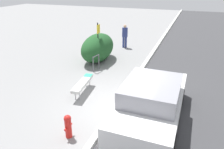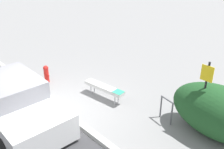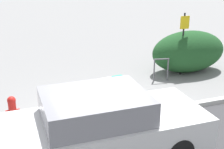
{
  "view_description": "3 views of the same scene",
  "coord_description": "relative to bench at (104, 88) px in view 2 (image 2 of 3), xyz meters",
  "views": [
    {
      "loc": [
        -6.82,
        -2.31,
        4.38
      ],
      "look_at": [
        1.2,
        0.72,
        0.66
      ],
      "focal_mm": 35.0,
      "sensor_mm": 36.0,
      "label": 1
    },
    {
      "loc": [
        6.58,
        -3.65,
        4.89
      ],
      "look_at": [
        0.34,
        2.13,
        0.84
      ],
      "focal_mm": 40.0,
      "sensor_mm": 36.0,
      "label": 2
    },
    {
      "loc": [
        -2.34,
        -6.93,
        4.06
      ],
      "look_at": [
        0.55,
        1.06,
        0.92
      ],
      "focal_mm": 50.0,
      "sensor_mm": 36.0,
      "label": 3
    }
  ],
  "objects": [
    {
      "name": "fire_hydrant",
      "position": [
        -2.67,
        -0.91,
        -0.03
      ],
      "size": [
        0.36,
        0.22,
        0.77
      ],
      "color": "red",
      "rests_on": "ground_plane"
    },
    {
      "name": "parked_car_near",
      "position": [
        -0.92,
        -3.04,
        0.22
      ],
      "size": [
        4.51,
        1.93,
        1.47
      ],
      "rotation": [
        0.0,
        0.0,
        -0.01
      ],
      "color": "black",
      "rests_on": "ground_plane"
    },
    {
      "name": "sign_post",
      "position": [
        3.44,
        0.81,
        0.94
      ],
      "size": [
        0.36,
        0.08,
        2.3
      ],
      "color": "black",
      "rests_on": "ground_plane"
    },
    {
      "name": "curb",
      "position": [
        -0.37,
        -1.71,
        -0.38
      ],
      "size": [
        60.0,
        0.2,
        0.13
      ],
      "color": "#B7B7B2",
      "rests_on": "ground_plane"
    },
    {
      "name": "ground_plane",
      "position": [
        -0.37,
        -1.71,
        -0.44
      ],
      "size": [
        60.0,
        60.0,
        0.0
      ],
      "primitive_type": "plane",
      "color": "gray"
    },
    {
      "name": "bike_rack",
      "position": [
        2.44,
        0.51,
        0.06
      ],
      "size": [
        0.55,
        0.15,
        0.83
      ],
      "rotation": [
        0.0,
        0.0,
        -0.19
      ],
      "color": "#515156",
      "rests_on": "ground_plane"
    },
    {
      "name": "shrub_hedge",
      "position": [
        3.88,
        1.04,
        0.35
      ],
      "size": [
        2.95,
        1.55,
        1.58
      ],
      "color": "#1E4C23",
      "rests_on": "ground_plane"
    },
    {
      "name": "bench",
      "position": [
        0.0,
        0.0,
        0.0
      ],
      "size": [
        1.76,
        0.54,
        0.52
      ],
      "rotation": [
        0.0,
        0.0,
        0.12
      ],
      "color": "#99999E",
      "rests_on": "ground_plane"
    }
  ]
}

